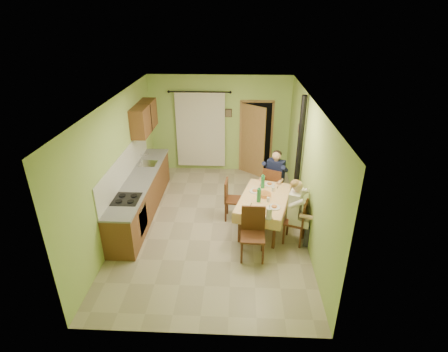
{
  "coord_description": "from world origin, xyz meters",
  "views": [
    {
      "loc": [
        0.55,
        -6.68,
        4.41
      ],
      "look_at": [
        0.25,
        0.1,
        1.15
      ],
      "focal_mm": 28.0,
      "sensor_mm": 36.0,
      "label": 1
    }
  ],
  "objects_px": {
    "chair_left": "(233,207)",
    "man_far": "(275,172)",
    "dining_table": "(263,212)",
    "man_right": "(297,205)",
    "chair_far": "(273,194)",
    "chair_right": "(295,230)",
    "stove_flue": "(297,173)",
    "chair_near": "(252,244)"
  },
  "relations": [
    {
      "from": "chair_near",
      "to": "stove_flue",
      "type": "xyz_separation_m",
      "value": [
        1.04,
        1.74,
        0.73
      ]
    },
    {
      "from": "dining_table",
      "to": "chair_left",
      "type": "relative_size",
      "value": 1.9
    },
    {
      "from": "chair_right",
      "to": "chair_left",
      "type": "distance_m",
      "value": 1.55
    },
    {
      "from": "chair_far",
      "to": "stove_flue",
      "type": "height_order",
      "value": "stove_flue"
    },
    {
      "from": "chair_near",
      "to": "man_right",
      "type": "bearing_deg",
      "value": -146.79
    },
    {
      "from": "chair_left",
      "to": "stove_flue",
      "type": "xyz_separation_m",
      "value": [
        1.44,
        0.35,
        0.73
      ]
    },
    {
      "from": "chair_right",
      "to": "man_far",
      "type": "height_order",
      "value": "man_far"
    },
    {
      "from": "man_right",
      "to": "stove_flue",
      "type": "xyz_separation_m",
      "value": [
        0.17,
        1.2,
        0.15
      ]
    },
    {
      "from": "chair_left",
      "to": "man_far",
      "type": "bearing_deg",
      "value": 129.06
    },
    {
      "from": "man_far",
      "to": "stove_flue",
      "type": "relative_size",
      "value": 0.5
    },
    {
      "from": "man_far",
      "to": "man_right",
      "type": "xyz_separation_m",
      "value": [
        0.3,
        -1.51,
        0.0
      ]
    },
    {
      "from": "dining_table",
      "to": "man_right",
      "type": "height_order",
      "value": "man_right"
    },
    {
      "from": "dining_table",
      "to": "chair_right",
      "type": "relative_size",
      "value": 1.9
    },
    {
      "from": "man_right",
      "to": "stove_flue",
      "type": "bearing_deg",
      "value": 11.58
    },
    {
      "from": "chair_near",
      "to": "stove_flue",
      "type": "relative_size",
      "value": 0.37
    },
    {
      "from": "chair_far",
      "to": "chair_near",
      "type": "height_order",
      "value": "chair_near"
    },
    {
      "from": "dining_table",
      "to": "chair_left",
      "type": "distance_m",
      "value": 0.76
    },
    {
      "from": "chair_right",
      "to": "man_right",
      "type": "bearing_deg",
      "value": 90.0
    },
    {
      "from": "chair_near",
      "to": "chair_left",
      "type": "height_order",
      "value": "chair_near"
    },
    {
      "from": "chair_left",
      "to": "man_far",
      "type": "relative_size",
      "value": 0.69
    },
    {
      "from": "dining_table",
      "to": "stove_flue",
      "type": "height_order",
      "value": "stove_flue"
    },
    {
      "from": "dining_table",
      "to": "chair_right",
      "type": "bearing_deg",
      "value": -23.81
    },
    {
      "from": "dining_table",
      "to": "chair_near",
      "type": "bearing_deg",
      "value": -89.77
    },
    {
      "from": "man_right",
      "to": "man_far",
      "type": "bearing_deg",
      "value": 30.54
    },
    {
      "from": "dining_table",
      "to": "stove_flue",
      "type": "xyz_separation_m",
      "value": [
        0.78,
        0.71,
        0.64
      ]
    },
    {
      "from": "chair_near",
      "to": "chair_right",
      "type": "height_order",
      "value": "chair_near"
    },
    {
      "from": "stove_flue",
      "to": "chair_far",
      "type": "bearing_deg",
      "value": 147.29
    },
    {
      "from": "chair_far",
      "to": "chair_near",
      "type": "bearing_deg",
      "value": -79.42
    },
    {
      "from": "man_right",
      "to": "chair_left",
      "type": "bearing_deg",
      "value": 75.83
    },
    {
      "from": "chair_far",
      "to": "man_right",
      "type": "height_order",
      "value": "man_right"
    },
    {
      "from": "chair_left",
      "to": "chair_right",
      "type": "bearing_deg",
      "value": 61.34
    },
    {
      "from": "dining_table",
      "to": "man_far",
      "type": "height_order",
      "value": "man_far"
    },
    {
      "from": "chair_far",
      "to": "man_right",
      "type": "relative_size",
      "value": 0.73
    },
    {
      "from": "man_right",
      "to": "dining_table",
      "type": "bearing_deg",
      "value": 70.55
    },
    {
      "from": "chair_right",
      "to": "stove_flue",
      "type": "xyz_separation_m",
      "value": [
        0.15,
        1.2,
        0.73
      ]
    },
    {
      "from": "chair_right",
      "to": "stove_flue",
      "type": "bearing_deg",
      "value": 12.21
    },
    {
      "from": "man_far",
      "to": "man_right",
      "type": "bearing_deg",
      "value": -52.61
    },
    {
      "from": "chair_far",
      "to": "chair_left",
      "type": "distance_m",
      "value": 1.17
    },
    {
      "from": "chair_far",
      "to": "dining_table",
      "type": "bearing_deg",
      "value": -80.63
    },
    {
      "from": "chair_left",
      "to": "man_right",
      "type": "bearing_deg",
      "value": 61.22
    },
    {
      "from": "chair_left",
      "to": "chair_far",
      "type": "bearing_deg",
      "value": 128.69
    },
    {
      "from": "chair_far",
      "to": "chair_right",
      "type": "xyz_separation_m",
      "value": [
        0.32,
        -1.51,
        -0.0
      ]
    }
  ]
}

